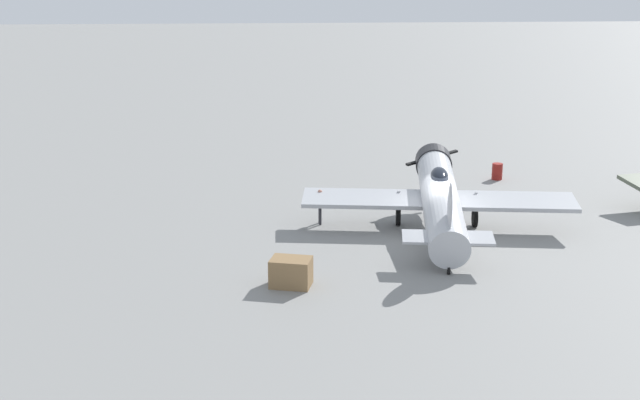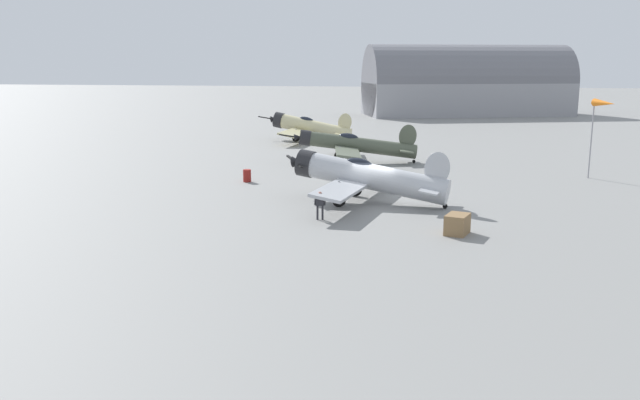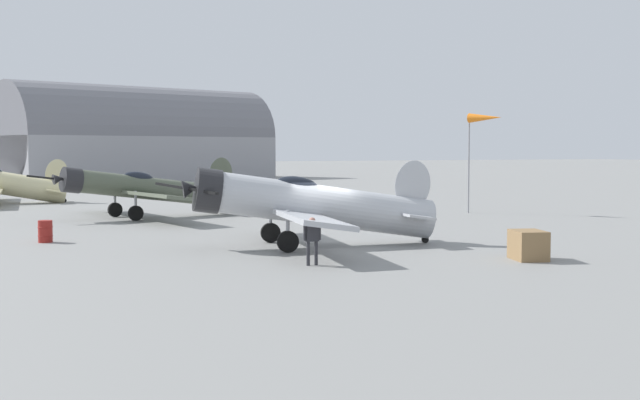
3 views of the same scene
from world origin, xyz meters
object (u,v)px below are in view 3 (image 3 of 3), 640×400
equipment_crate (528,245)px  airplane_mid_apron (146,189)px  ground_crew_mechanic (312,236)px  fuel_drum (45,231)px  airplane_foreground (307,204)px  windsock_mast (484,122)px

equipment_crate → airplane_mid_apron: bearing=-160.5°
ground_crew_mechanic → fuel_drum: 12.74m
airplane_mid_apron → ground_crew_mechanic: (20.83, 0.74, -0.64)m
airplane_foreground → fuel_drum: size_ratio=13.27×
ground_crew_mechanic → equipment_crate: size_ratio=0.96×
airplane_foreground → airplane_mid_apron: airplane_foreground is taller
airplane_mid_apron → equipment_crate: 24.05m
fuel_drum → equipment_crate: bearing=49.4°
equipment_crate → ground_crew_mechanic: bearing=-104.1°
airplane_mid_apron → fuel_drum: airplane_mid_apron is taller
ground_crew_mechanic → windsock_mast: 24.04m
airplane_mid_apron → fuel_drum: size_ratio=14.35×
ground_crew_mechanic → fuel_drum: ground_crew_mechanic is taller
equipment_crate → windsock_mast: (-17.40, 10.52, 4.85)m
airplane_foreground → airplane_mid_apron: bearing=-70.2°
fuel_drum → windsock_mast: windsock_mast is taller
airplane_mid_apron → windsock_mast: bearing=154.3°
airplane_mid_apron → windsock_mast: 19.62m
equipment_crate → fuel_drum: (-12.36, -14.41, -0.06)m
airplane_foreground → equipment_crate: 8.62m
airplane_foreground → airplane_mid_apron: 16.18m
airplane_mid_apron → equipment_crate: airplane_mid_apron is taller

